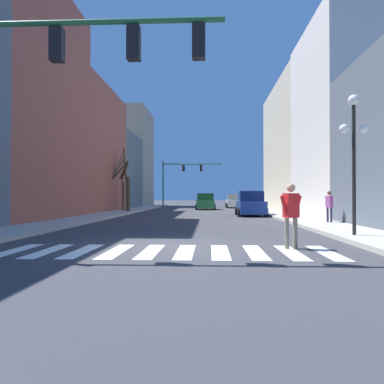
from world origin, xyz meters
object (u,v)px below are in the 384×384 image
Objects in this scene: car_parked_left_far at (234,201)px; street_tree_left_mid at (126,187)px; pedestrian_near_right_corner at (329,204)px; pedestrian_waiting_at_curb at (291,210)px; street_tree_right_far at (122,184)px; street_lamp_right_corner at (354,136)px; car_parked_right_near at (251,204)px; traffic_signal_far at (181,173)px; car_parked_right_far at (206,202)px; traffic_signal_near at (63,70)px.

car_parked_left_far is 17.77m from street_tree_left_mid.
pedestrian_waiting_at_curb is (-3.69, -8.42, -0.01)m from pedestrian_near_right_corner.
car_parked_left_far is at bearing 48.30° from street_tree_right_far.
street_lamp_right_corner is 1.06× the size of street_tree_left_mid.
car_parked_right_near reaches higher than pedestrian_waiting_at_curb.
street_tree_left_mid is at bearing -101.74° from traffic_signal_far.
car_parked_right_far reaches higher than car_parked_left_far.
street_lamp_right_corner is 28.41m from car_parked_right_far.
street_tree_right_far reaches higher than street_tree_left_mid.
street_tree_left_mid is at bearing -155.32° from pedestrian_near_right_corner.
car_parked_right_near is (6.74, -21.34, -3.62)m from traffic_signal_far.
traffic_signal_near is at bearing -81.25° from street_tree_left_mid.
street_lamp_right_corner is (8.46, 3.52, -1.14)m from traffic_signal_near.
pedestrian_near_right_corner is 0.35× the size of street_tree_left_mid.
street_tree_left_mid is at bearing 121.63° from street_lamp_right_corner.
car_parked_right_near is at bearing -24.65° from street_tree_left_mid.
street_tree_right_far is at bearing 113.75° from street_tree_left_mid.
street_tree_right_far is (-0.87, 1.97, 0.31)m from street_tree_left_mid.
pedestrian_waiting_at_curb is (-2.57, -2.29, -2.38)m from street_lamp_right_corner.
pedestrian_near_right_corner is at bearing 79.61° from street_lamp_right_corner.
traffic_signal_far is 31.72m from pedestrian_near_right_corner.
pedestrian_waiting_at_curb reaches higher than car_parked_right_far.
pedestrian_near_right_corner is (9.67, -30.02, -3.39)m from traffic_signal_far.
car_parked_left_far is at bearing -29.47° from car_parked_right_far.
pedestrian_near_right_corner is (2.93, -8.68, 0.23)m from car_parked_right_near.
traffic_signal_near reaches higher than pedestrian_near_right_corner.
traffic_signal_far is 1.70× the size of car_parked_right_far.
street_lamp_right_corner is 15.15m from car_parked_right_near.
car_parked_right_far is 1.04× the size of street_tree_left_mid.
car_parked_right_far is at bearing 150.53° from car_parked_left_far.
traffic_signal_near is 14.05m from pedestrian_near_right_corner.
traffic_signal_near reaches higher than street_lamp_right_corner.
pedestrian_near_right_corner is at bearing -72.14° from traffic_signal_far.
car_parked_right_far is at bearing 176.50° from pedestrian_near_right_corner.
car_parked_right_far is 2.55× the size of pedestrian_waiting_at_curb.
car_parked_right_far reaches higher than pedestrian_near_right_corner.
street_tree_left_mid reaches higher than car_parked_right_far.
pedestrian_waiting_at_curb is at bearing -43.51° from pedestrian_near_right_corner.
street_lamp_right_corner is 2.61× the size of pedestrian_waiting_at_curb.
traffic_signal_far is 5.02× the size of pedestrian_near_right_corner.
traffic_signal_far is at bearing 90.12° from traffic_signal_near.
car_parked_right_near is at bearing 96.94° from street_lamp_right_corner.
car_parked_right_far is 0.96× the size of car_parked_left_far.
street_tree_right_far reaches higher than car_parked_right_far.
traffic_signal_far is 22.67m from car_parked_right_near.
traffic_signal_near is 0.84× the size of traffic_signal_far.
street_tree_left_mid reaches higher than pedestrian_waiting_at_curb.
car_parked_right_near is 11.32m from street_tree_left_mid.
traffic_signal_far is 15.43m from street_tree_right_far.
street_lamp_right_corner is 0.81× the size of street_tree_right_far.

